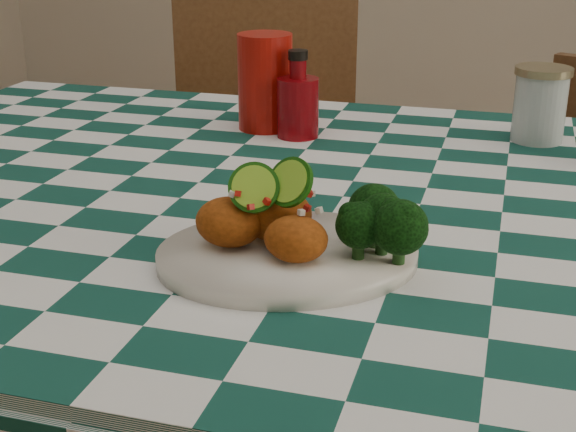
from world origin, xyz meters
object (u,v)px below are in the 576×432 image
(plate, at_px, (288,256))
(mason_jar, at_px, (540,104))
(wooden_chair_left, at_px, (276,193))
(ketchup_bottle, at_px, (298,94))
(red_tumbler, at_px, (265,82))
(fried_chicken_pile, at_px, (278,208))

(plate, bearing_deg, mason_jar, 65.60)
(plate, distance_m, wooden_chair_left, 1.06)
(plate, height_order, ketchup_bottle, ketchup_bottle)
(red_tumbler, bearing_deg, mason_jar, 6.26)
(plate, relative_size, ketchup_bottle, 1.98)
(plate, distance_m, mason_jar, 0.63)
(ketchup_bottle, height_order, mason_jar, ketchup_bottle)
(mason_jar, bearing_deg, red_tumbler, -173.74)
(fried_chicken_pile, bearing_deg, plate, 0.00)
(mason_jar, height_order, wooden_chair_left, wooden_chair_left)
(plate, distance_m, red_tumbler, 0.56)
(fried_chicken_pile, relative_size, mason_jar, 1.16)
(mason_jar, distance_m, wooden_chair_left, 0.78)
(red_tumbler, height_order, mason_jar, red_tumbler)
(plate, xyz_separation_m, mason_jar, (0.26, 0.57, 0.05))
(ketchup_bottle, bearing_deg, fried_chicken_pile, -77.02)
(fried_chicken_pile, distance_m, mason_jar, 0.63)
(wooden_chair_left, bearing_deg, plate, -95.65)
(red_tumbler, distance_m, wooden_chair_left, 0.60)
(mason_jar, bearing_deg, fried_chicken_pile, -115.34)
(plate, xyz_separation_m, fried_chicken_pile, (-0.01, -0.00, 0.05))
(plate, height_order, wooden_chair_left, wooden_chair_left)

